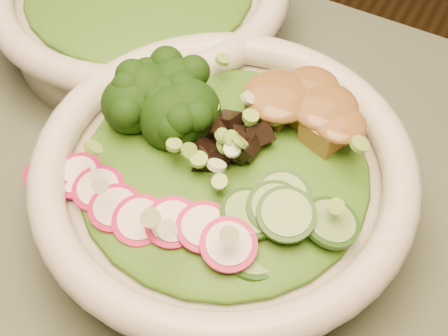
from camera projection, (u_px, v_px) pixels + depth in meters
The scene contains 10 objects.
salad_bowl at pixel (224, 184), 0.51m from camera, with size 0.30×0.30×0.08m.
side_bowl at pixel (141, 4), 0.65m from camera, with size 0.31×0.31×0.08m.
lettuce_bed at pixel (224, 167), 0.49m from camera, with size 0.23×0.23×0.03m, color #235B13.
broccoli_florets at pixel (169, 100), 0.51m from camera, with size 0.09×0.08×0.05m, color black, non-canonical shape.
radish_slices at pixel (145, 215), 0.45m from camera, with size 0.12×0.05×0.02m, color #AA0D47, non-canonical shape.
cucumber_slices at pixel (285, 221), 0.44m from camera, with size 0.08×0.08×0.04m, color #8CB866, non-canonical shape.
mushroom_heap at pixel (238, 145), 0.48m from camera, with size 0.08×0.08×0.05m, color black, non-canonical shape.
tofu_cubes at pixel (296, 115), 0.50m from camera, with size 0.10×0.07×0.04m, color #915F30, non-canonical shape.
peanut_sauce at pixel (297, 103), 0.49m from camera, with size 0.08×0.06×0.02m, color brown.
scallion_garnish at pixel (224, 144), 0.47m from camera, with size 0.22×0.22×0.03m, color #74AC3C, non-canonical shape.
Camera 1 is at (0.12, -0.18, 1.20)m, focal length 50.00 mm.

